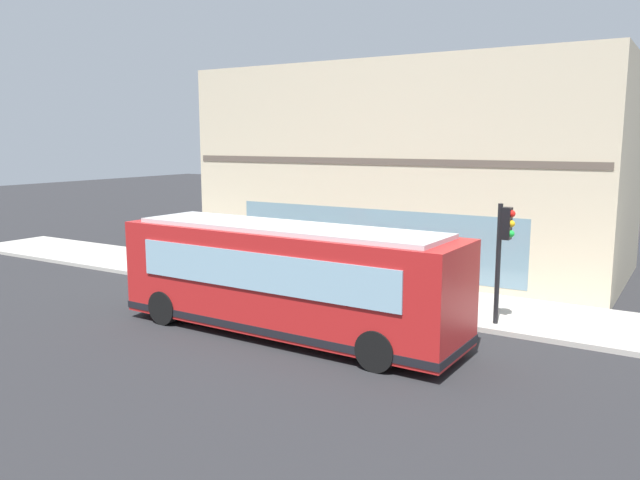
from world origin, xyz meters
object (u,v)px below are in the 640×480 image
object	(u,v)px
pedestrian_near_hydrant	(304,255)
city_bus_nearside	(286,280)
newspaper_vending_box	(382,281)
fire_hydrant	(433,291)
traffic_light_near_corner	(504,241)
pedestrian_by_light_pole	(262,247)

from	to	relation	value
pedestrian_near_hydrant	city_bus_nearside	bearing A→B (deg)	-151.52
city_bus_nearside	newspaper_vending_box	bearing A→B (deg)	-5.27
city_bus_nearside	newspaper_vending_box	distance (m)	5.16
fire_hydrant	newspaper_vending_box	distance (m)	1.91
traffic_light_near_corner	pedestrian_near_hydrant	bearing A→B (deg)	77.51
city_bus_nearside	pedestrian_by_light_pole	size ratio (longest dim) A/B	5.95
pedestrian_by_light_pole	newspaper_vending_box	xyz separation A→B (m)	(-0.80, -5.70, -0.52)
city_bus_nearside	pedestrian_by_light_pole	xyz separation A→B (m)	(5.85, 5.23, -0.43)
traffic_light_near_corner	pedestrian_near_hydrant	xyz separation A→B (m)	(1.73, 7.83, -1.43)
traffic_light_near_corner	newspaper_vending_box	world-z (taller)	traffic_light_near_corner
traffic_light_near_corner	fire_hydrant	xyz separation A→B (m)	(1.35, 2.55, -2.05)
traffic_light_near_corner	city_bus_nearside	bearing A→B (deg)	126.26
city_bus_nearside	fire_hydrant	distance (m)	5.60
fire_hydrant	newspaper_vending_box	world-z (taller)	newspaper_vending_box
city_bus_nearside	fire_hydrant	xyz separation A→B (m)	(4.96, -2.37, -1.04)
city_bus_nearside	pedestrian_near_hydrant	world-z (taller)	city_bus_nearside
fire_hydrant	newspaper_vending_box	size ratio (longest dim) A/B	0.82
fire_hydrant	pedestrian_near_hydrant	world-z (taller)	pedestrian_near_hydrant
city_bus_nearside	traffic_light_near_corner	xyz separation A→B (m)	(3.61, -4.93, 1.01)
pedestrian_by_light_pole	pedestrian_near_hydrant	bearing A→B (deg)	-102.08
traffic_light_near_corner	pedestrian_near_hydrant	distance (m)	8.15
fire_hydrant	city_bus_nearside	bearing A→B (deg)	154.43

